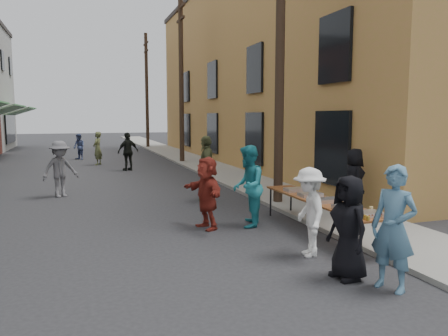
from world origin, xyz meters
TOP-DOWN VIEW (x-y plane):
  - ground at (0.00, 0.00)m, footprint 120.00×120.00m
  - sidewalk at (5.00, 15.00)m, footprint 2.20×60.00m
  - building_ochre at (11.10, 14.00)m, footprint 10.00×28.00m
  - utility_pole_near at (4.30, 3.00)m, footprint 0.26×0.26m
  - utility_pole_mid at (4.30, 15.00)m, footprint 0.26×0.26m
  - utility_pole_far at (4.30, 27.00)m, footprint 0.26×0.26m
  - serving_table at (3.80, -0.09)m, footprint 0.70×4.00m
  - catering_tray_sausage at (3.80, -1.74)m, footprint 0.50×0.33m
  - catering_tray_foil_b at (3.80, -1.09)m, footprint 0.50×0.33m
  - catering_tray_buns at (3.80, -0.39)m, footprint 0.50×0.33m
  - catering_tray_foil_d at (3.80, 0.31)m, footprint 0.50×0.33m
  - catering_tray_buns_end at (3.80, 1.01)m, footprint 0.50×0.33m
  - condiment_jar_a at (3.58, -2.04)m, footprint 0.07×0.07m
  - condiment_jar_b at (3.58, -1.94)m, footprint 0.07×0.07m
  - condiment_jar_c at (3.58, -1.84)m, footprint 0.07×0.07m
  - cup_stack at (4.00, -1.99)m, footprint 0.08×0.08m
  - guest_front_a at (2.83, -2.56)m, footprint 0.58×0.84m
  - guest_front_b at (3.18, -3.16)m, footprint 0.67×0.80m
  - guest_front_c at (2.55, 0.97)m, footprint 1.05×1.14m
  - guest_front_d at (2.82, -1.37)m, footprint 0.84×1.17m
  - guest_front_e at (2.52, 4.23)m, footprint 0.76×1.24m
  - guest_queue_back at (1.61, 1.10)m, footprint 0.78×1.59m
  - server at (5.60, 1.23)m, footprint 0.70×0.90m
  - passerby_left at (-1.66, 6.31)m, footprint 1.32×1.09m
  - passerby_mid at (1.12, 12.44)m, footprint 1.14×0.82m
  - passerby_right at (-0.12, 15.37)m, footprint 0.66×0.75m
  - passerby_far at (-1.01, 18.64)m, footprint 0.88×0.93m

SIDE VIEW (x-z plane):
  - ground at x=0.00m, z-range 0.00..0.00m
  - sidewalk at x=5.00m, z-range 0.00..0.10m
  - serving_table at x=3.80m, z-range 0.34..1.09m
  - passerby_far at x=-1.01m, z-range 0.00..1.52m
  - catering_tray_sausage at x=3.80m, z-range 0.75..0.83m
  - catering_tray_foil_b at x=3.80m, z-range 0.75..0.83m
  - catering_tray_buns at x=3.80m, z-range 0.75..0.83m
  - catering_tray_foil_d at x=3.80m, z-range 0.75..0.83m
  - catering_tray_buns_end at x=3.80m, z-range 0.75..0.83m
  - condiment_jar_a at x=3.58m, z-range 0.75..0.83m
  - condiment_jar_b at x=3.58m, z-range 0.75..0.83m
  - condiment_jar_c at x=3.58m, z-range 0.75..0.83m
  - cup_stack at x=4.00m, z-range 0.75..0.87m
  - guest_front_d at x=2.82m, z-range 0.00..1.63m
  - guest_front_a at x=2.83m, z-range 0.00..1.64m
  - guest_queue_back at x=1.61m, z-range 0.00..1.64m
  - passerby_right at x=-0.12m, z-range 0.00..1.74m
  - passerby_left at x=-1.66m, z-range 0.00..1.78m
  - passerby_mid at x=1.12m, z-range 0.00..1.79m
  - server at x=5.60m, z-range 0.10..1.72m
  - guest_front_b at x=3.18m, z-range 0.00..1.86m
  - guest_front_c at x=2.55m, z-range 0.00..1.89m
  - guest_front_e at x=2.52m, z-range 0.00..1.97m
  - utility_pole_near at x=4.30m, z-range 0.00..9.00m
  - utility_pole_mid at x=4.30m, z-range 0.00..9.00m
  - utility_pole_far at x=4.30m, z-range 0.00..9.00m
  - building_ochre at x=11.10m, z-range 0.00..10.00m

